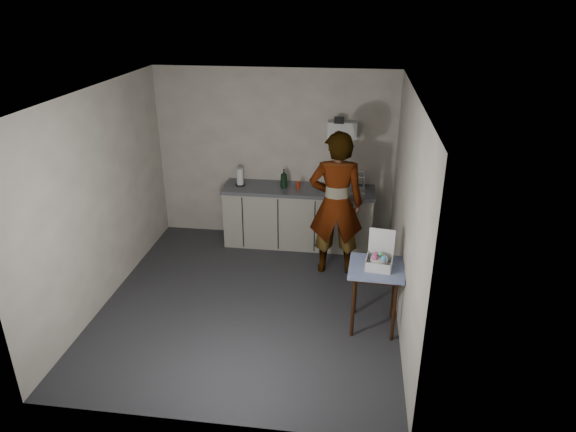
# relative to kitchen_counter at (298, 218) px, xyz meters

# --- Properties ---
(ground) EXTENTS (4.00, 4.00, 0.00)m
(ground) POSITION_rel_kitchen_counter_xyz_m (-0.40, -1.70, -0.43)
(ground) COLOR #2B2C31
(ground) RESTS_ON ground
(wall_back) EXTENTS (3.60, 0.02, 2.60)m
(wall_back) POSITION_rel_kitchen_counter_xyz_m (-0.40, 0.29, 0.87)
(wall_back) COLOR #B3AB9C
(wall_back) RESTS_ON ground
(wall_right) EXTENTS (0.02, 4.00, 2.60)m
(wall_right) POSITION_rel_kitchen_counter_xyz_m (1.39, -1.70, 0.87)
(wall_right) COLOR #B3AB9C
(wall_right) RESTS_ON ground
(wall_left) EXTENTS (0.02, 4.00, 2.60)m
(wall_left) POSITION_rel_kitchen_counter_xyz_m (-2.19, -1.70, 0.87)
(wall_left) COLOR #B3AB9C
(wall_left) RESTS_ON ground
(ceiling) EXTENTS (3.60, 4.00, 0.01)m
(ceiling) POSITION_rel_kitchen_counter_xyz_m (-0.40, -1.70, 2.17)
(ceiling) COLOR white
(ceiling) RESTS_ON wall_back
(kitchen_counter) EXTENTS (2.24, 0.62, 0.91)m
(kitchen_counter) POSITION_rel_kitchen_counter_xyz_m (0.00, 0.00, 0.00)
(kitchen_counter) COLOR black
(kitchen_counter) RESTS_ON ground
(wall_shelf) EXTENTS (0.42, 0.18, 0.37)m
(wall_shelf) POSITION_rel_kitchen_counter_xyz_m (0.60, 0.22, 1.32)
(wall_shelf) COLOR white
(wall_shelf) RESTS_ON ground
(side_table) EXTENTS (0.63, 0.63, 0.78)m
(side_table) POSITION_rel_kitchen_counter_xyz_m (1.10, -2.02, 0.26)
(side_table) COLOR #32170B
(side_table) RESTS_ON ground
(standing_man) EXTENTS (0.76, 0.53, 1.99)m
(standing_man) POSITION_rel_kitchen_counter_xyz_m (0.58, -0.76, 0.57)
(standing_man) COLOR #B2A593
(standing_man) RESTS_ON ground
(soap_bottle) EXTENTS (0.13, 0.13, 0.28)m
(soap_bottle) POSITION_rel_kitchen_counter_xyz_m (-0.22, -0.01, 0.63)
(soap_bottle) COLOR black
(soap_bottle) RESTS_ON kitchen_counter
(soda_can) EXTENTS (0.06, 0.06, 0.11)m
(soda_can) POSITION_rel_kitchen_counter_xyz_m (-0.00, -0.02, 0.54)
(soda_can) COLOR red
(soda_can) RESTS_ON kitchen_counter
(dark_bottle) EXTENTS (0.06, 0.06, 0.22)m
(dark_bottle) POSITION_rel_kitchen_counter_xyz_m (-0.23, -0.03, 0.59)
(dark_bottle) COLOR black
(dark_bottle) RESTS_ON kitchen_counter
(paper_towel) EXTENTS (0.15, 0.15, 0.26)m
(paper_towel) POSITION_rel_kitchen_counter_xyz_m (-0.88, 0.01, 0.61)
(paper_towel) COLOR black
(paper_towel) RESTS_ON kitchen_counter
(dish_rack) EXTENTS (0.38, 0.29, 0.27)m
(dish_rack) POSITION_rel_kitchen_counter_xyz_m (0.77, -0.01, 0.54)
(dish_rack) COLOR white
(dish_rack) RESTS_ON kitchen_counter
(bakery_box) EXTENTS (0.32, 0.33, 0.40)m
(bakery_box) POSITION_rel_kitchen_counter_xyz_m (1.12, -2.00, 0.45)
(bakery_box) COLOR white
(bakery_box) RESTS_ON side_table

